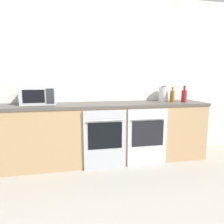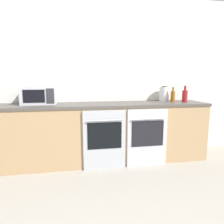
% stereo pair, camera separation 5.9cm
% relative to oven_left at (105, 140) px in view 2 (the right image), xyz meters
% --- Properties ---
extents(wall_back, '(10.00, 0.06, 2.60)m').
position_rel_oven_left_xyz_m(wall_back, '(0.01, 0.65, 0.87)').
color(wall_back, silver).
rests_on(wall_back, ground_plane).
extents(counter_back, '(3.28, 0.63, 0.91)m').
position_rel_oven_left_xyz_m(counter_back, '(0.01, 0.32, 0.02)').
color(counter_back, tan).
rests_on(counter_back, ground_plane).
extents(oven_left, '(0.60, 0.06, 0.85)m').
position_rel_oven_left_xyz_m(oven_left, '(0.00, 0.00, 0.00)').
color(oven_left, '#A8AAAF').
rests_on(oven_left, ground_plane).
extents(oven_right, '(0.60, 0.06, 0.85)m').
position_rel_oven_left_xyz_m(oven_right, '(0.63, 0.00, 0.00)').
color(oven_right, '#B7BABF').
rests_on(oven_right, ground_plane).
extents(microwave, '(0.49, 0.34, 0.26)m').
position_rel_oven_left_xyz_m(microwave, '(-0.91, 0.40, 0.61)').
color(microwave, '#B7BABF').
rests_on(microwave, counter_back).
extents(bottle_amber, '(0.07, 0.07, 0.24)m').
position_rel_oven_left_xyz_m(bottle_amber, '(1.17, 0.33, 0.57)').
color(bottle_amber, '#8C5114').
rests_on(bottle_amber, counter_back).
extents(bottle_red, '(0.09, 0.09, 0.26)m').
position_rel_oven_left_xyz_m(bottle_red, '(1.34, 0.27, 0.58)').
color(bottle_red, maroon).
rests_on(bottle_red, counter_back).
extents(kettle, '(0.17, 0.17, 0.25)m').
position_rel_oven_left_xyz_m(kettle, '(1.09, 0.48, 0.60)').
color(kettle, white).
rests_on(kettle, counter_back).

